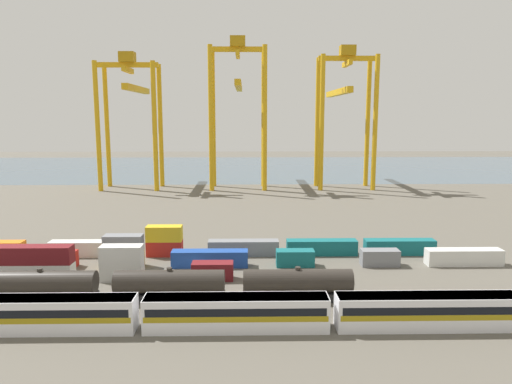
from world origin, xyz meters
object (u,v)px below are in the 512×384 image
at_px(shipping_container_17, 165,248).
at_px(shipping_container_16, 85,249).
at_px(gantry_crane_west, 131,106).
at_px(passenger_train, 236,311).
at_px(gantry_crane_east, 344,104).
at_px(shipping_container_9, 124,259).
at_px(shipping_container_15, 6,249).
at_px(shipping_container_19, 243,248).
at_px(gantry_crane_central, 238,99).
at_px(freight_tank_row, 105,286).

bearing_deg(shipping_container_17, shipping_container_16, 180.00).
relative_size(shipping_container_17, gantry_crane_west, 0.14).
height_order(shipping_container_16, gantry_crane_west, gantry_crane_west).
relative_size(passenger_train, gantry_crane_east, 1.39).
xyz_separation_m(passenger_train, shipping_container_9, (-18.34, 22.69, -0.84)).
bearing_deg(shipping_container_15, shipping_container_17, 0.00).
xyz_separation_m(shipping_container_19, gantry_crane_west, (-37.26, 79.06, 25.68)).
height_order(shipping_container_16, shipping_container_19, same).
relative_size(shipping_container_9, shipping_container_17, 1.00).
height_order(shipping_container_9, gantry_crane_central, gantry_crane_central).
xyz_separation_m(shipping_container_9, gantry_crane_east, (51.76, 85.97, 26.44)).
bearing_deg(shipping_container_15, gantry_crane_west, 87.58).
bearing_deg(shipping_container_9, gantry_crane_west, 102.15).
bearing_deg(passenger_train, shipping_container_15, 144.25).
height_order(passenger_train, gantry_crane_central, gantry_crane_central).
distance_m(shipping_container_17, gantry_crane_west, 86.45).
height_order(freight_tank_row, gantry_crane_central, gantry_crane_central).
bearing_deg(shipping_container_16, gantry_crane_west, 97.35).
bearing_deg(passenger_train, shipping_container_9, 128.95).
xyz_separation_m(shipping_container_15, shipping_container_17, (27.06, 0.00, 0.00)).
bearing_deg(shipping_container_17, gantry_crane_east, 59.85).
distance_m(shipping_container_19, gantry_crane_east, 90.29).
bearing_deg(shipping_container_17, shipping_container_9, -131.25).
height_order(passenger_train, shipping_container_15, passenger_train).
xyz_separation_m(shipping_container_15, shipping_container_19, (40.60, 0.00, 0.00)).
xyz_separation_m(shipping_container_16, gantry_crane_central, (24.86, 79.62, 27.99)).
bearing_deg(gantry_crane_west, shipping_container_16, -82.65).
height_order(shipping_container_9, gantry_crane_east, gantry_crane_east).
relative_size(passenger_train, freight_tank_row, 1.00).
relative_size(shipping_container_9, shipping_container_19, 0.50).
bearing_deg(freight_tank_row, passenger_train, -26.51).
xyz_separation_m(gantry_crane_central, gantry_crane_east, (35.05, 0.22, -1.55)).
bearing_deg(shipping_container_17, gantry_crane_west, 106.70).
xyz_separation_m(freight_tank_row, shipping_container_15, (-22.95, 20.30, -0.83)).
bearing_deg(gantry_crane_central, shipping_container_9, -101.02).
bearing_deg(shipping_container_15, shipping_container_9, -15.79).
relative_size(passenger_train, shipping_container_16, 5.26).
height_order(passenger_train, gantry_crane_west, gantry_crane_west).
bearing_deg(freight_tank_row, gantry_crane_central, 81.21).
height_order(shipping_container_15, shipping_container_16, same).
bearing_deg(shipping_container_16, shipping_container_15, 180.00).
relative_size(gantry_crane_west, gantry_crane_central, 0.90).
xyz_separation_m(shipping_container_17, gantry_crane_east, (46.38, 79.84, 26.44)).
bearing_deg(passenger_train, gantry_crane_west, 108.78).
relative_size(freight_tank_row, shipping_container_19, 5.28).
bearing_deg(shipping_container_17, passenger_train, -65.78).
distance_m(shipping_container_15, gantry_crane_west, 83.19).
bearing_deg(shipping_container_16, gantry_crane_east, 53.12).
xyz_separation_m(shipping_container_9, shipping_container_15, (-21.69, 6.13, 0.00)).
distance_m(shipping_container_17, gantry_crane_east, 96.04).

